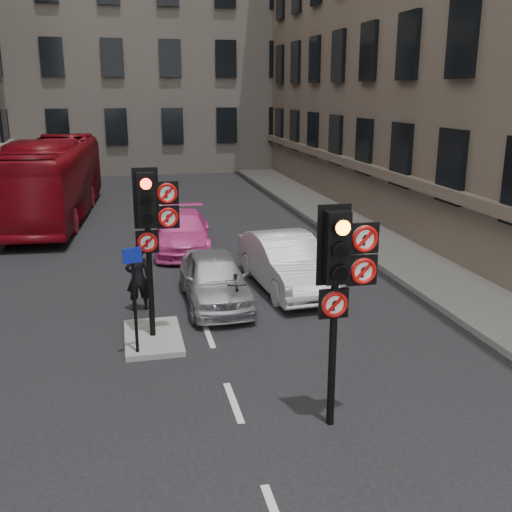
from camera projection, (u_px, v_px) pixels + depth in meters
name	position (u px, v px, depth m)	size (l,w,h in m)	color
ground	(259.00, 472.00, 8.45)	(120.00, 120.00, 0.00)	black
pavement_right	(381.00, 239.00, 21.22)	(3.00, 50.00, 0.16)	gray
centre_island	(153.00, 337.00, 12.87)	(1.20, 2.00, 0.12)	gray
building_far	(137.00, 17.00, 41.46)	(30.00, 14.00, 20.00)	slate
signal_near	(341.00, 271.00, 9.00)	(0.91, 0.40, 3.58)	black
signal_far	(151.00, 217.00, 12.17)	(0.91, 0.40, 3.58)	black
car_silver	(215.00, 278.00, 14.94)	(1.54, 3.83, 1.31)	#ACAEB4
car_white	(286.00, 262.00, 16.07)	(1.54, 4.42, 1.46)	silver
car_pink	(183.00, 232.00, 19.93)	(1.76, 4.33, 1.26)	#E944A2
bus_red	(51.00, 180.00, 24.60)	(2.72, 11.64, 3.24)	maroon
motorcycle	(236.00, 297.00, 14.13)	(0.45, 1.59, 0.96)	black
motorcyclist	(138.00, 278.00, 14.45)	(0.59, 0.39, 1.63)	black
info_sign	(134.00, 286.00, 11.64)	(0.37, 0.17, 2.18)	black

